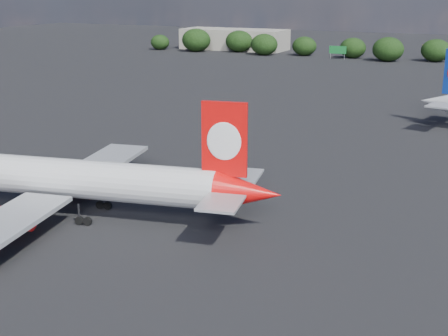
% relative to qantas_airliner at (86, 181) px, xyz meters
% --- Properties ---
extents(ground, '(500.00, 500.00, 0.00)m').
position_rel_qantas_airliner_xyz_m(ground, '(1.21, 47.23, -4.17)').
color(ground, black).
rests_on(ground, ground).
extents(qantas_airliner, '(41.79, 39.93, 13.69)m').
position_rel_qantas_airliner_xyz_m(qantas_airliner, '(0.00, 0.00, 0.00)').
color(qantas_airliner, silver).
rests_on(qantas_airliner, ground).
extents(terminal_building, '(42.00, 16.00, 8.00)m').
position_rel_qantas_airliner_xyz_m(terminal_building, '(-63.79, 179.23, -0.17)').
color(terminal_building, gray).
rests_on(terminal_building, ground).
extents(highway_sign, '(6.00, 0.30, 4.50)m').
position_rel_qantas_airliner_xyz_m(highway_sign, '(-16.79, 163.23, -1.04)').
color(highway_sign, '#156A2A').
rests_on(highway_sign, ground).
extents(billboard_yellow, '(5.00, 0.30, 5.50)m').
position_rel_qantas_airliner_xyz_m(billboard_yellow, '(13.21, 169.23, -0.30)').
color(billboard_yellow, gold).
rests_on(billboard_yellow, ground).
extents(horizon_treeline, '(206.80, 16.06, 9.33)m').
position_rel_qantas_airliner_xyz_m(horizon_treeline, '(7.05, 167.16, -0.26)').
color(horizon_treeline, black).
rests_on(horizon_treeline, ground).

